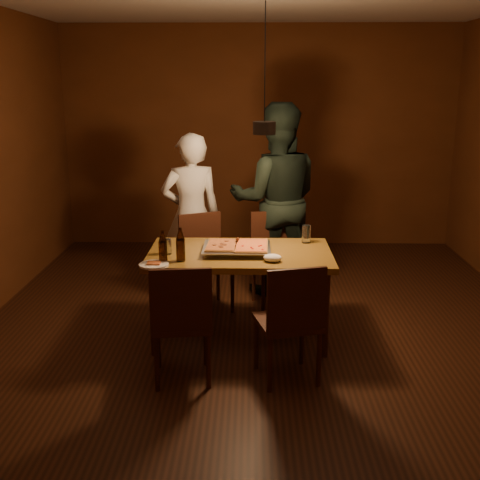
{
  "coord_description": "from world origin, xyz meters",
  "views": [
    {
      "loc": [
        -0.1,
        -4.8,
        2.11
      ],
      "look_at": [
        -0.19,
        -0.05,
        0.85
      ],
      "focal_mm": 45.0,
      "sensor_mm": 36.0,
      "label": 1
    }
  ],
  "objects_px": {
    "diner_white": "(191,215)",
    "diner_dark": "(276,200)",
    "chair_near_left": "(181,313)",
    "beer_bottle_b": "(180,244)",
    "chair_near_right": "(291,313)",
    "plate_slice": "(154,265)",
    "dining_table": "(240,260)",
    "chair_far_right": "(274,250)",
    "beer_bottle_a": "(163,246)",
    "pendant_lamp": "(264,127)",
    "chair_far_left": "(204,252)",
    "pizza_tray": "(237,249)"
  },
  "relations": [
    {
      "from": "chair_near_left",
      "to": "diner_white",
      "type": "distance_m",
      "value": 1.95
    },
    {
      "from": "beer_bottle_b",
      "to": "plate_slice",
      "type": "relative_size",
      "value": 1.18
    },
    {
      "from": "beer_bottle_a",
      "to": "plate_slice",
      "type": "xyz_separation_m",
      "value": [
        -0.06,
        -0.1,
        -0.12
      ]
    },
    {
      "from": "chair_far_right",
      "to": "chair_near_left",
      "type": "bearing_deg",
      "value": 52.53
    },
    {
      "from": "beer_bottle_a",
      "to": "plate_slice",
      "type": "relative_size",
      "value": 1.11
    },
    {
      "from": "dining_table",
      "to": "chair_far_left",
      "type": "xyz_separation_m",
      "value": [
        -0.36,
        0.72,
        -0.14
      ]
    },
    {
      "from": "chair_near_left",
      "to": "diner_dark",
      "type": "relative_size",
      "value": 0.25
    },
    {
      "from": "chair_near_right",
      "to": "beer_bottle_b",
      "type": "xyz_separation_m",
      "value": [
        -0.83,
        0.54,
        0.35
      ]
    },
    {
      "from": "beer_bottle_b",
      "to": "pendant_lamp",
      "type": "distance_m",
      "value": 1.14
    },
    {
      "from": "dining_table",
      "to": "beer_bottle_a",
      "type": "height_order",
      "value": "beer_bottle_a"
    },
    {
      "from": "beer_bottle_a",
      "to": "diner_dark",
      "type": "distance_m",
      "value": 1.73
    },
    {
      "from": "chair_near_left",
      "to": "beer_bottle_a",
      "type": "relative_size",
      "value": 1.92
    },
    {
      "from": "dining_table",
      "to": "pendant_lamp",
      "type": "bearing_deg",
      "value": 15.7
    },
    {
      "from": "plate_slice",
      "to": "pizza_tray",
      "type": "bearing_deg",
      "value": 31.81
    },
    {
      "from": "plate_slice",
      "to": "diner_dark",
      "type": "xyz_separation_m",
      "value": [
        0.98,
        1.55,
        0.2
      ]
    },
    {
      "from": "chair_near_left",
      "to": "beer_bottle_b",
      "type": "relative_size",
      "value": 1.82
    },
    {
      "from": "beer_bottle_a",
      "to": "beer_bottle_b",
      "type": "distance_m",
      "value": 0.14
    },
    {
      "from": "pizza_tray",
      "to": "chair_far_left",
      "type": "bearing_deg",
      "value": 113.92
    },
    {
      "from": "chair_near_left",
      "to": "chair_near_right",
      "type": "bearing_deg",
      "value": -5.72
    },
    {
      "from": "chair_far_right",
      "to": "beer_bottle_a",
      "type": "bearing_deg",
      "value": 36.92
    },
    {
      "from": "chair_far_left",
      "to": "diner_white",
      "type": "height_order",
      "value": "diner_white"
    },
    {
      "from": "pizza_tray",
      "to": "plate_slice",
      "type": "distance_m",
      "value": 0.73
    },
    {
      "from": "chair_near_left",
      "to": "beer_bottle_a",
      "type": "xyz_separation_m",
      "value": [
        -0.19,
        0.52,
        0.34
      ]
    },
    {
      "from": "diner_white",
      "to": "pendant_lamp",
      "type": "xyz_separation_m",
      "value": [
        0.7,
        -1.05,
        0.95
      ]
    },
    {
      "from": "chair_far_left",
      "to": "pizza_tray",
      "type": "distance_m",
      "value": 0.84
    },
    {
      "from": "chair_near_left",
      "to": "chair_near_right",
      "type": "relative_size",
      "value": 0.95
    },
    {
      "from": "chair_far_left",
      "to": "diner_dark",
      "type": "xyz_separation_m",
      "value": [
        0.69,
        0.44,
        0.42
      ]
    },
    {
      "from": "beer_bottle_b",
      "to": "pendant_lamp",
      "type": "bearing_deg",
      "value": 26.39
    },
    {
      "from": "diner_white",
      "to": "diner_dark",
      "type": "xyz_separation_m",
      "value": [
        0.85,
        0.05,
        0.14
      ]
    },
    {
      "from": "dining_table",
      "to": "beer_bottle_b",
      "type": "distance_m",
      "value": 0.57
    },
    {
      "from": "dining_table",
      "to": "pendant_lamp",
      "type": "height_order",
      "value": "pendant_lamp"
    },
    {
      "from": "diner_white",
      "to": "pendant_lamp",
      "type": "height_order",
      "value": "pendant_lamp"
    },
    {
      "from": "chair_far_right",
      "to": "pendant_lamp",
      "type": "xyz_separation_m",
      "value": [
        -0.13,
        -0.76,
        1.22
      ]
    },
    {
      "from": "chair_far_right",
      "to": "pendant_lamp",
      "type": "height_order",
      "value": "pendant_lamp"
    },
    {
      "from": "beer_bottle_b",
      "to": "pizza_tray",
      "type": "bearing_deg",
      "value": 30.68
    },
    {
      "from": "beer_bottle_a",
      "to": "pendant_lamp",
      "type": "relative_size",
      "value": 0.23
    },
    {
      "from": "chair_near_left",
      "to": "pendant_lamp",
      "type": "relative_size",
      "value": 0.44
    },
    {
      "from": "dining_table",
      "to": "plate_slice",
      "type": "bearing_deg",
      "value": -148.44
    },
    {
      "from": "diner_white",
      "to": "dining_table",
      "type": "bearing_deg",
      "value": 99.92
    },
    {
      "from": "beer_bottle_b",
      "to": "pendant_lamp",
      "type": "height_order",
      "value": "pendant_lamp"
    },
    {
      "from": "chair_far_right",
      "to": "beer_bottle_a",
      "type": "distance_m",
      "value": 1.47
    },
    {
      "from": "chair_near_right",
      "to": "pizza_tray",
      "type": "relative_size",
      "value": 0.93
    },
    {
      "from": "chair_near_right",
      "to": "chair_far_left",
      "type": "bearing_deg",
      "value": 100.95
    },
    {
      "from": "chair_near_left",
      "to": "pendant_lamp",
      "type": "bearing_deg",
      "value": 49.03
    },
    {
      "from": "chair_near_left",
      "to": "beer_bottle_b",
      "type": "bearing_deg",
      "value": 89.08
    },
    {
      "from": "chair_far_left",
      "to": "chair_far_right",
      "type": "distance_m",
      "value": 0.68
    },
    {
      "from": "chair_near_right",
      "to": "plate_slice",
      "type": "relative_size",
      "value": 2.26
    },
    {
      "from": "diner_white",
      "to": "diner_dark",
      "type": "distance_m",
      "value": 0.86
    },
    {
      "from": "dining_table",
      "to": "diner_white",
      "type": "distance_m",
      "value": 1.23
    },
    {
      "from": "chair_far_left",
      "to": "pizza_tray",
      "type": "xyz_separation_m",
      "value": [
        0.33,
        -0.73,
        0.24
      ]
    }
  ]
}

